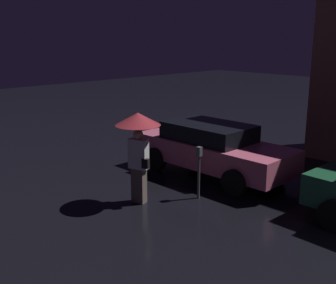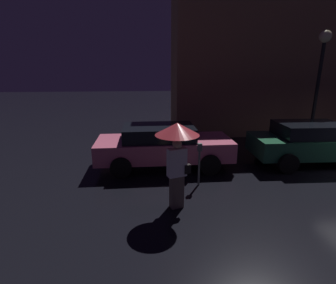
% 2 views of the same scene
% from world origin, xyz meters
% --- Properties ---
extents(parked_car_pink, '(4.53, 1.96, 1.43)m').
position_xyz_m(parked_car_pink, '(-6.91, 1.49, 0.76)').
color(parked_car_pink, '#DB6684').
rests_on(parked_car_pink, ground).
extents(pedestrian_with_umbrella, '(1.02, 1.02, 2.12)m').
position_xyz_m(pedestrian_with_umbrella, '(-6.76, -1.29, 1.65)').
color(pedestrian_with_umbrella, '#66564C').
rests_on(pedestrian_with_umbrella, ground).
extents(parking_meter, '(0.12, 0.10, 1.26)m').
position_xyz_m(parking_meter, '(-5.98, -0.10, 0.78)').
color(parking_meter, '#4C5154').
rests_on(parking_meter, ground).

